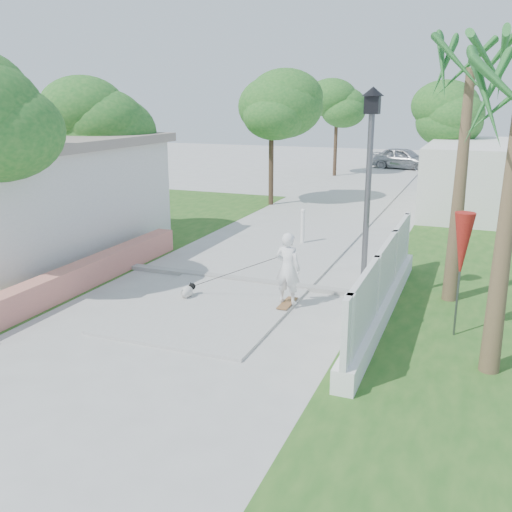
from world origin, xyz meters
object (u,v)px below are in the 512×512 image
at_px(street_lamp, 368,191).
at_px(skateboarder, 257,270).
at_px(patio_umbrella, 462,247).
at_px(bollard, 303,225).
at_px(dog, 188,291).
at_px(parked_car, 403,159).

height_order(street_lamp, skateboarder, street_lamp).
distance_m(street_lamp, patio_umbrella, 2.27).
height_order(bollard, dog, bollard).
height_order(street_lamp, bollard, street_lamp).
distance_m(patio_umbrella, parked_car, 26.24).
bearing_deg(parked_car, bollard, -165.66).
distance_m(bollard, skateboarder, 5.29).
distance_m(street_lamp, dog, 4.36).
xyz_separation_m(patio_umbrella, dog, (-5.49, -0.06, -1.50)).
bearing_deg(patio_umbrella, street_lamp, 152.24).
relative_size(street_lamp, bollard, 4.07).
height_order(street_lamp, parked_car, street_lamp).
height_order(bollard, skateboarder, skateboarder).
xyz_separation_m(bollard, skateboarder, (0.60, -5.25, 0.15)).
height_order(skateboarder, dog, skateboarder).
height_order(patio_umbrella, skateboarder, patio_umbrella).
bearing_deg(bollard, patio_umbrella, -50.09).
height_order(skateboarder, parked_car, skateboarder).
xyz_separation_m(street_lamp, dog, (-3.59, -1.06, -2.24)).
distance_m(street_lamp, parked_car, 25.04).
xyz_separation_m(street_lamp, patio_umbrella, (1.90, -1.00, -0.74)).
bearing_deg(dog, street_lamp, 28.40).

